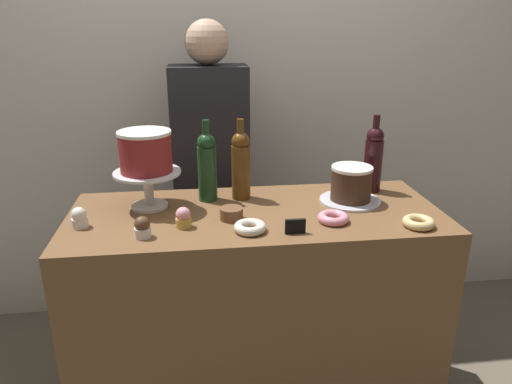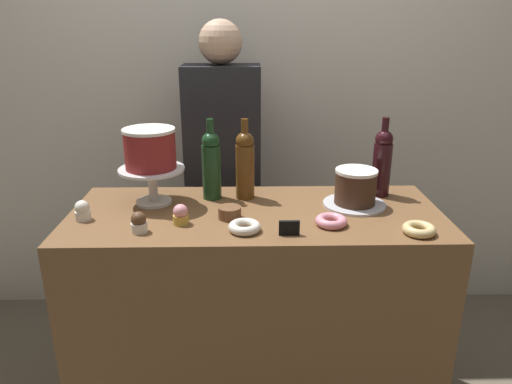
# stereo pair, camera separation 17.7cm
# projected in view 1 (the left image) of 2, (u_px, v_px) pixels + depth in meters

# --- Properties ---
(back_wall) EXTENTS (6.00, 0.05, 2.60)m
(back_wall) POSITION_uv_depth(u_px,v_px,m) (235.00, 80.00, 2.48)
(back_wall) COLOR silver
(back_wall) RESTS_ON ground_plane
(display_counter) EXTENTS (1.41, 0.59, 0.91)m
(display_counter) POSITION_uv_depth(u_px,v_px,m) (256.00, 314.00, 1.95)
(display_counter) COLOR brown
(display_counter) RESTS_ON ground_plane
(cake_stand_pedestal) EXTENTS (0.26, 0.26, 0.15)m
(cake_stand_pedestal) POSITION_uv_depth(u_px,v_px,m) (148.00, 183.00, 1.81)
(cake_stand_pedestal) COLOR silver
(cake_stand_pedestal) RESTS_ON display_counter
(white_layer_cake) EXTENTS (0.20, 0.20, 0.16)m
(white_layer_cake) POSITION_uv_depth(u_px,v_px,m) (145.00, 151.00, 1.77)
(white_layer_cake) COLOR maroon
(white_layer_cake) RESTS_ON cake_stand_pedestal
(silver_serving_platter) EXTENTS (0.24, 0.24, 0.01)m
(silver_serving_platter) POSITION_uv_depth(u_px,v_px,m) (350.00, 201.00, 1.90)
(silver_serving_platter) COLOR silver
(silver_serving_platter) RESTS_ON display_counter
(chocolate_round_cake) EXTENTS (0.16, 0.16, 0.14)m
(chocolate_round_cake) POSITION_uv_depth(u_px,v_px,m) (351.00, 183.00, 1.88)
(chocolate_round_cake) COLOR #3D2619
(chocolate_round_cake) RESTS_ON silver_serving_platter
(wine_bottle_amber) EXTENTS (0.08, 0.08, 0.33)m
(wine_bottle_amber) POSITION_uv_depth(u_px,v_px,m) (241.00, 164.00, 1.89)
(wine_bottle_amber) COLOR #5B3814
(wine_bottle_amber) RESTS_ON display_counter
(wine_bottle_green) EXTENTS (0.08, 0.08, 0.33)m
(wine_bottle_green) POSITION_uv_depth(u_px,v_px,m) (207.00, 165.00, 1.88)
(wine_bottle_green) COLOR #193D1E
(wine_bottle_green) RESTS_ON display_counter
(wine_bottle_dark_red) EXTENTS (0.08, 0.08, 0.33)m
(wine_bottle_dark_red) POSITION_uv_depth(u_px,v_px,m) (373.00, 158.00, 1.98)
(wine_bottle_dark_red) COLOR black
(wine_bottle_dark_red) RESTS_ON display_counter
(cupcake_strawberry) EXTENTS (0.06, 0.06, 0.07)m
(cupcake_strawberry) POSITION_uv_depth(u_px,v_px,m) (183.00, 218.00, 1.66)
(cupcake_strawberry) COLOR gold
(cupcake_strawberry) RESTS_ON display_counter
(cupcake_chocolate) EXTENTS (0.06, 0.06, 0.07)m
(cupcake_chocolate) POSITION_uv_depth(u_px,v_px,m) (142.00, 228.00, 1.58)
(cupcake_chocolate) COLOR white
(cupcake_chocolate) RESTS_ON display_counter
(cupcake_vanilla) EXTENTS (0.06, 0.06, 0.07)m
(cupcake_vanilla) POSITION_uv_depth(u_px,v_px,m) (79.00, 218.00, 1.65)
(cupcake_vanilla) COLOR white
(cupcake_vanilla) RESTS_ON display_counter
(donut_pink) EXTENTS (0.11, 0.11, 0.03)m
(donut_pink) POSITION_uv_depth(u_px,v_px,m) (333.00, 218.00, 1.70)
(donut_pink) COLOR pink
(donut_pink) RESTS_ON display_counter
(donut_sugar) EXTENTS (0.11, 0.11, 0.03)m
(donut_sugar) POSITION_uv_depth(u_px,v_px,m) (250.00, 227.00, 1.63)
(donut_sugar) COLOR silver
(donut_sugar) RESTS_ON display_counter
(donut_glazed) EXTENTS (0.11, 0.11, 0.03)m
(donut_glazed) POSITION_uv_depth(u_px,v_px,m) (419.00, 222.00, 1.67)
(donut_glazed) COLOR #E0C17F
(donut_glazed) RESTS_ON display_counter
(cookie_stack) EXTENTS (0.08, 0.08, 0.04)m
(cookie_stack) POSITION_uv_depth(u_px,v_px,m) (231.00, 214.00, 1.73)
(cookie_stack) COLOR brown
(cookie_stack) RESTS_ON display_counter
(price_sign_chalkboard) EXTENTS (0.07, 0.01, 0.05)m
(price_sign_chalkboard) POSITION_uv_depth(u_px,v_px,m) (295.00, 226.00, 1.61)
(price_sign_chalkboard) COLOR black
(price_sign_chalkboard) RESTS_ON display_counter
(barista_figure) EXTENTS (0.36, 0.22, 1.60)m
(barista_figure) POSITION_uv_depth(u_px,v_px,m) (211.00, 183.00, 2.34)
(barista_figure) COLOR black
(barista_figure) RESTS_ON ground_plane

